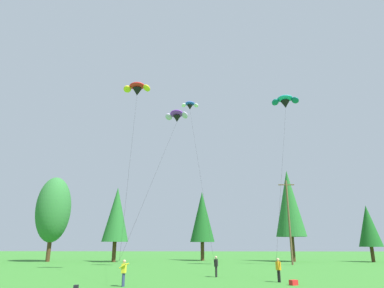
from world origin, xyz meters
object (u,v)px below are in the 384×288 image
object	(u,v)px
kite_flyer_mid	(216,265)
parafoil_kite_high_red_yellow	(137,89)
utility_pole	(289,219)
parafoil_kite_low_purple	(177,116)
kite_flyer_near	(124,271)
picnic_cooler	(294,283)
kite_flyer_far	(278,268)
parafoil_kite_far_teal	(285,101)
parafoil_kite_mid_blue_white	(190,105)

from	to	relation	value
kite_flyer_mid	parafoil_kite_high_red_yellow	size ratio (longest dim) A/B	0.09
utility_pole	parafoil_kite_low_purple	distance (m)	20.86
kite_flyer_near	parafoil_kite_low_purple	xyz separation A→B (m)	(1.95, 16.40, 17.43)
picnic_cooler	utility_pole	bearing A→B (deg)	46.09
parafoil_kite_low_purple	picnic_cooler	world-z (taller)	parafoil_kite_low_purple
utility_pole	parafoil_kite_high_red_yellow	world-z (taller)	parafoil_kite_high_red_yellow
kite_flyer_near	parafoil_kite_low_purple	bearing A→B (deg)	83.23
parafoil_kite_low_purple	kite_flyer_far	bearing A→B (deg)	-56.27
utility_pole	parafoil_kite_far_teal	distance (m)	16.13
kite_flyer_far	parafoil_kite_high_red_yellow	distance (m)	23.95
kite_flyer_mid	parafoil_kite_far_teal	distance (m)	25.39
kite_flyer_mid	parafoil_kite_mid_blue_white	bearing A→B (deg)	99.25
utility_pole	parafoil_kite_mid_blue_white	xyz separation A→B (m)	(-13.75, 2.54, 18.18)
kite_flyer_near	picnic_cooler	xyz separation A→B (m)	(11.47, 1.24, -0.83)
kite_flyer_mid	parafoil_kite_high_red_yellow	bearing A→B (deg)	154.89
kite_flyer_near	parafoil_kite_far_teal	world-z (taller)	parafoil_kite_far_teal
parafoil_kite_high_red_yellow	parafoil_kite_mid_blue_white	size ratio (longest dim) A/B	0.79
parafoil_kite_far_teal	picnic_cooler	xyz separation A→B (m)	(-4.94, -17.24, -20.97)
kite_flyer_near	kite_flyer_mid	distance (m)	9.26
kite_flyer_near	parafoil_kite_high_red_yellow	distance (m)	21.56
kite_flyer_near	parafoil_kite_far_teal	bearing A→B (deg)	48.39
kite_flyer_mid	parafoil_kite_mid_blue_white	distance (m)	30.44
kite_flyer_mid	parafoil_kite_low_purple	distance (m)	20.41
kite_flyer_near	parafoil_kite_mid_blue_white	bearing A→B (deg)	83.13
parafoil_kite_high_red_yellow	parafoil_kite_low_purple	world-z (taller)	parafoil_kite_high_red_yellow
kite_flyer_near	parafoil_kite_far_teal	distance (m)	31.88
utility_pole	parafoil_kite_far_teal	world-z (taller)	parafoil_kite_far_teal
parafoil_kite_mid_blue_white	parafoil_kite_far_teal	world-z (taller)	parafoil_kite_mid_blue_white
utility_pole	parafoil_kite_low_purple	bearing A→B (deg)	-153.81
kite_flyer_near	kite_flyer_mid	xyz separation A→B (m)	(6.36, 6.74, -0.01)
kite_flyer_mid	parafoil_kite_far_teal	bearing A→B (deg)	49.41
kite_flyer_far	parafoil_kite_mid_blue_white	bearing A→B (deg)	108.31
kite_flyer_mid	parafoil_kite_far_teal	xyz separation A→B (m)	(10.05, 11.74, 20.15)
parafoil_kite_high_red_yellow	parafoil_kite_mid_blue_white	distance (m)	17.07
utility_pole	kite_flyer_near	world-z (taller)	utility_pole
parafoil_kite_high_red_yellow	parafoil_kite_far_teal	world-z (taller)	parafoil_kite_far_teal
utility_pole	parafoil_kite_high_red_yellow	distance (m)	26.83
parafoil_kite_mid_blue_white	parafoil_kite_high_red_yellow	bearing A→B (deg)	-108.69
kite_flyer_mid	kite_flyer_far	bearing A→B (deg)	-39.43
kite_flyer_near	kite_flyer_far	world-z (taller)	same
kite_flyer_mid	parafoil_kite_low_purple	size ratio (longest dim) A/B	0.10
kite_flyer_near	picnic_cooler	bearing A→B (deg)	6.14
kite_flyer_mid	kite_flyer_far	xyz separation A→B (m)	(4.52, -3.71, 0.00)
kite_flyer_near	parafoil_kite_high_red_yellow	bearing A→B (deg)	101.13
parafoil_kite_mid_blue_white	parafoil_kite_low_purple	world-z (taller)	parafoil_kite_mid_blue_white
utility_pole	parafoil_kite_far_teal	size ratio (longest dim) A/B	0.54
parafoil_kite_far_teal	kite_flyer_far	bearing A→B (deg)	-109.72
kite_flyer_near	parafoil_kite_mid_blue_white	size ratio (longest dim) A/B	0.07
kite_flyer_far	parafoil_kite_high_red_yellow	size ratio (longest dim) A/B	0.09
kite_flyer_near	kite_flyer_mid	bearing A→B (deg)	46.68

